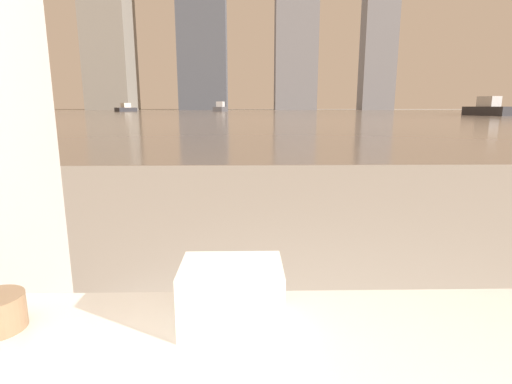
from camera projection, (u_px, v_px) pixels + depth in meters
name	position (u px, v px, depth m)	size (l,w,h in m)	color
towel_stack	(232.00, 294.00, 1.00)	(0.25, 0.18, 0.16)	white
harbor_water	(247.00, 113.00, 60.85)	(180.00, 110.00, 0.01)	gray
harbor_boat_0	(126.00, 109.00, 79.59)	(3.76, 4.54, 1.67)	#2D2D33
harbor_boat_1	(485.00, 109.00, 52.63)	(2.51, 5.29, 1.90)	maroon
harbor_boat_3	(39.00, 110.00, 64.62)	(2.52, 3.36, 1.21)	#4C4C51
harbor_boat_4	(488.00, 109.00, 45.39)	(3.38, 6.00, 2.13)	#2D2D33
harbor_boat_5	(221.00, 108.00, 80.64)	(2.74, 5.49, 1.97)	#4C4C51
skyline_tower_0	(110.00, 50.00, 111.31)	(11.83, 13.07, 32.76)	gray
skyline_tower_3	(379.00, 38.00, 112.23)	(9.19, 6.24, 39.56)	slate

